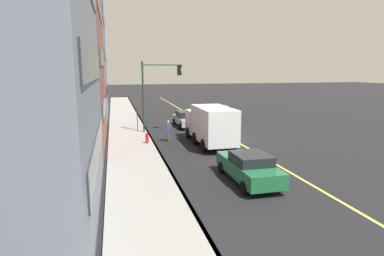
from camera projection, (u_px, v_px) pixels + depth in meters
The scene contains 12 objects.
ground at pixel (227, 136), 26.89m from camera, with size 200.00×200.00×0.00m, color black.
sidewalk_slab at pixel (131, 140), 24.97m from camera, with size 80.00×3.43×0.15m, color gray.
curb_edge at pixel (152, 139), 25.36m from camera, with size 80.00×0.16×0.15m, color slate.
lane_stripe_center at pixel (227, 136), 26.89m from camera, with size 80.00×0.16×0.01m, color #D8CC4C.
car_navy at pixel (223, 112), 37.01m from camera, with size 4.06×2.05×1.43m.
car_silver at pixel (186, 119), 31.45m from camera, with size 4.75×1.95×1.53m.
car_green at pixel (249, 167), 15.89m from camera, with size 4.69×2.00×1.50m.
truck_white at pixel (210, 124), 23.68m from camera, with size 6.78×2.41×2.91m.
pedestrian_with_backpack at pixel (169, 129), 24.85m from camera, with size 0.42×0.41×1.66m.
traffic_light_mast at pixel (157, 85), 27.65m from camera, with size 0.28×3.55×6.28m.
street_sign_post at pixel (137, 112), 28.47m from camera, with size 0.60×0.08×3.05m.
fire_hydrant at pixel (147, 139), 23.71m from camera, with size 0.24×0.24×0.94m.
Camera 1 is at (-24.83, 9.24, 5.55)m, focal length 29.71 mm.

